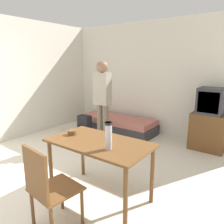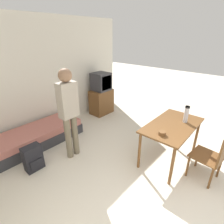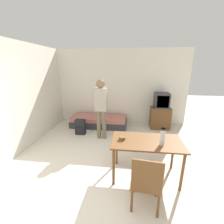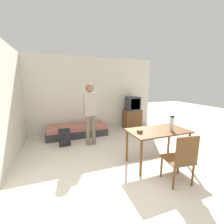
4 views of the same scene
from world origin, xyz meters
The scene contains 11 objects.
ground_plane centered at (0.00, 0.00, 0.00)m, with size 20.00×20.00×0.00m, color beige.
wall_back centered at (0.00, 3.80, 1.35)m, with size 5.21×0.06×2.70m.
wall_left centered at (-2.13, 1.88, 1.35)m, with size 0.06×4.77×2.70m.
daybed centered at (-0.51, 3.30, 0.18)m, with size 1.99×0.78×0.37m.
tv centered at (1.65, 3.38, 0.58)m, with size 0.66×0.47×1.26m.
dining_table centered at (0.92, 0.84, 0.68)m, with size 1.30×0.73×0.78m.
wooden_chair centered at (0.86, 0.08, 0.52)m, with size 0.51×0.51×0.94m.
person_standing centered at (-0.24, 2.36, 1.04)m, with size 0.34×0.24×1.76m.
thermos_flask centered at (1.17, 0.71, 0.95)m, with size 0.08×0.08×0.32m.
mate_bowl centered at (0.46, 0.83, 0.81)m, with size 0.12×0.12×0.06m.
backpack centered at (-0.96, 2.56, 0.24)m, with size 0.31×0.22×0.49m.
Camera 1 is at (2.56, -1.13, 1.74)m, focal length 35.00 mm.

